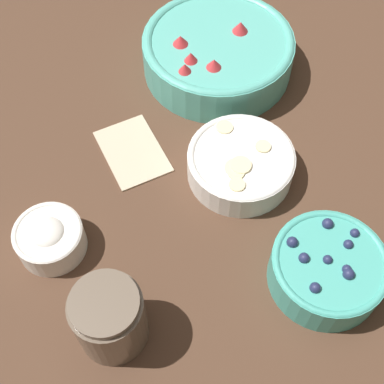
{
  "coord_description": "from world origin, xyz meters",
  "views": [
    {
      "loc": [
        0.36,
        -0.2,
        0.7
      ],
      "look_at": [
        0.0,
        0.02,
        0.05
      ],
      "focal_mm": 50.0,
      "sensor_mm": 36.0,
      "label": 1
    }
  ],
  "objects_px": {
    "bowl_bananas": "(241,163)",
    "bowl_cream": "(50,237)",
    "bowl_blueberries": "(328,268)",
    "bowl_strawberries": "(218,51)",
    "jar_chocolate": "(110,319)"
  },
  "relations": [
    {
      "from": "bowl_blueberries",
      "to": "bowl_cream",
      "type": "relative_size",
      "value": 1.6
    },
    {
      "from": "bowl_strawberries",
      "to": "bowl_bananas",
      "type": "relative_size",
      "value": 1.6
    },
    {
      "from": "bowl_strawberries",
      "to": "bowl_bananas",
      "type": "xyz_separation_m",
      "value": [
        0.22,
        -0.09,
        -0.01
      ]
    },
    {
      "from": "bowl_bananas",
      "to": "jar_chocolate",
      "type": "xyz_separation_m",
      "value": [
        0.13,
        -0.29,
        0.02
      ]
    },
    {
      "from": "bowl_blueberries",
      "to": "bowl_bananas",
      "type": "xyz_separation_m",
      "value": [
        -0.21,
        -0.0,
        -0.01
      ]
    },
    {
      "from": "bowl_cream",
      "to": "bowl_blueberries",
      "type": "bearing_deg",
      "value": 51.7
    },
    {
      "from": "bowl_bananas",
      "to": "bowl_cream",
      "type": "height_order",
      "value": "bowl_cream"
    },
    {
      "from": "bowl_strawberries",
      "to": "jar_chocolate",
      "type": "distance_m",
      "value": 0.51
    },
    {
      "from": "bowl_blueberries",
      "to": "bowl_bananas",
      "type": "bearing_deg",
      "value": -179.74
    },
    {
      "from": "bowl_cream",
      "to": "jar_chocolate",
      "type": "xyz_separation_m",
      "value": [
        0.16,
        0.02,
        0.02
      ]
    },
    {
      "from": "bowl_blueberries",
      "to": "bowl_cream",
      "type": "bearing_deg",
      "value": -128.3
    },
    {
      "from": "bowl_bananas",
      "to": "jar_chocolate",
      "type": "bearing_deg",
      "value": -65.81
    },
    {
      "from": "bowl_cream",
      "to": "bowl_bananas",
      "type": "bearing_deg",
      "value": 84.17
    },
    {
      "from": "bowl_bananas",
      "to": "bowl_cream",
      "type": "distance_m",
      "value": 0.31
    },
    {
      "from": "bowl_bananas",
      "to": "bowl_strawberries",
      "type": "bearing_deg",
      "value": 156.4
    }
  ]
}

